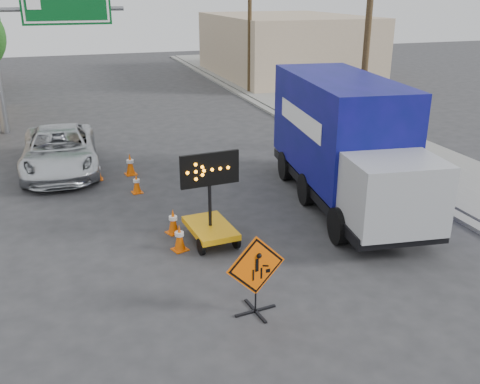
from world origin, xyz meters
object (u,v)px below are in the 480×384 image
arrow_board (210,222)px  pickup_truck (60,150)px  construction_sign (256,273)px  box_truck (344,149)px

arrow_board → pickup_truck: (-3.75, 7.64, 0.23)m
construction_sign → pickup_truck: (-3.75, 11.25, -0.14)m
construction_sign → arrow_board: (0.00, 3.61, -0.37)m
arrow_board → box_truck: box_truck is taller
construction_sign → pickup_truck: size_ratio=0.31×
arrow_board → pickup_truck: bearing=111.2°
construction_sign → box_truck: size_ratio=0.21×
construction_sign → box_truck: bearing=39.6°
construction_sign → pickup_truck: 11.86m
pickup_truck → arrow_board: bearing=-62.2°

